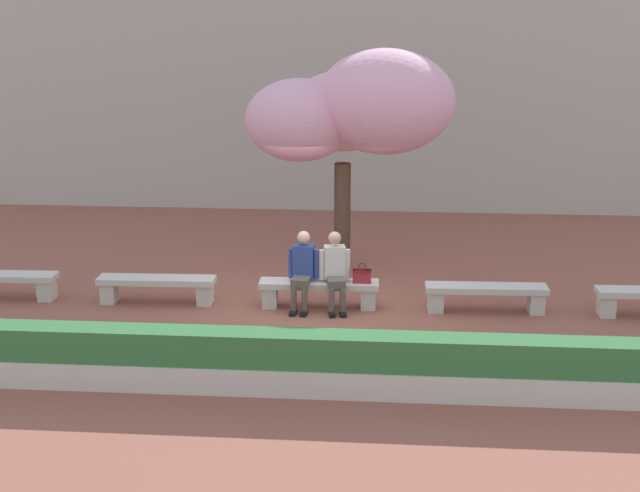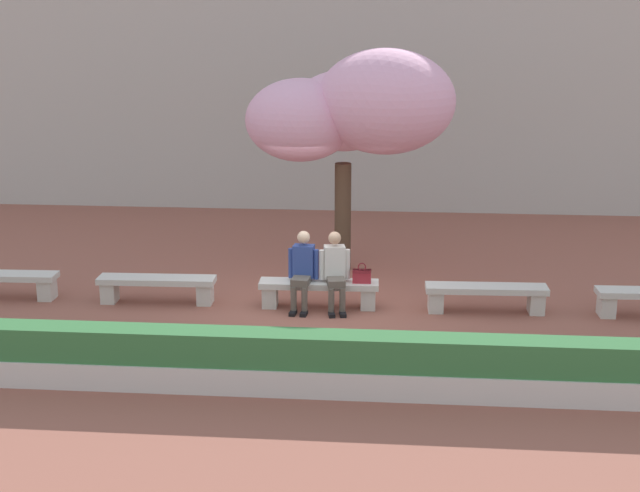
# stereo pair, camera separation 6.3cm
# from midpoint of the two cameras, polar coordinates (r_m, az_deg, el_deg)

# --- Properties ---
(ground_plane) EXTENTS (100.00, 100.00, 0.00)m
(ground_plane) POSITION_cam_midpoint_polar(r_m,az_deg,el_deg) (14.83, -0.19, -3.93)
(ground_plane) COLOR #8E5142
(building_facade) EXTENTS (28.00, 4.00, 7.87)m
(building_facade) POSITION_cam_midpoint_polar(r_m,az_deg,el_deg) (23.32, 1.81, 12.86)
(building_facade) COLOR #B7B2A8
(building_facade) RESTS_ON ground
(stone_bench_near_west) EXTENTS (1.98, 0.48, 0.45)m
(stone_bench_near_west) POSITION_cam_midpoint_polar(r_m,az_deg,el_deg) (15.20, -10.52, -2.49)
(stone_bench_near_west) COLOR beige
(stone_bench_near_west) RESTS_ON ground
(stone_bench_center) EXTENTS (1.98, 0.48, 0.45)m
(stone_bench_center) POSITION_cam_midpoint_polar(r_m,az_deg,el_deg) (14.73, -0.19, -2.80)
(stone_bench_center) COLOR beige
(stone_bench_center) RESTS_ON ground
(stone_bench_near_east) EXTENTS (1.98, 0.48, 0.45)m
(stone_bench_near_east) POSITION_cam_midpoint_polar(r_m,az_deg,el_deg) (14.76, 10.47, -3.02)
(stone_bench_near_east) COLOR beige
(stone_bench_near_east) RESTS_ON ground
(person_seated_left) EXTENTS (0.51, 0.71, 1.29)m
(person_seated_left) POSITION_cam_midpoint_polar(r_m,az_deg,el_deg) (14.59, -1.24, -1.38)
(person_seated_left) COLOR black
(person_seated_left) RESTS_ON ground
(person_seated_right) EXTENTS (0.50, 0.72, 1.29)m
(person_seated_right) POSITION_cam_midpoint_polar(r_m,az_deg,el_deg) (14.55, 0.85, -1.43)
(person_seated_right) COLOR black
(person_seated_right) RESTS_ON ground
(handbag) EXTENTS (0.30, 0.15, 0.34)m
(handbag) POSITION_cam_midpoint_polar(r_m,az_deg,el_deg) (14.60, 2.58, -1.87)
(handbag) COLOR #A3232D
(handbag) RESTS_ON stone_bench_center
(cherry_tree_main) EXTENTS (3.76, 2.36, 4.14)m
(cherry_tree_main) POSITION_cam_midpoint_polar(r_m,az_deg,el_deg) (16.15, 1.96, 8.72)
(cherry_tree_main) COLOR #473323
(cherry_tree_main) RESTS_ON ground
(planter_hedge_foreground) EXTENTS (16.27, 0.50, 0.80)m
(planter_hedge_foreground) POSITION_cam_midpoint_polar(r_m,az_deg,el_deg) (11.57, -1.62, -7.51)
(planter_hedge_foreground) COLOR beige
(planter_hedge_foreground) RESTS_ON ground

